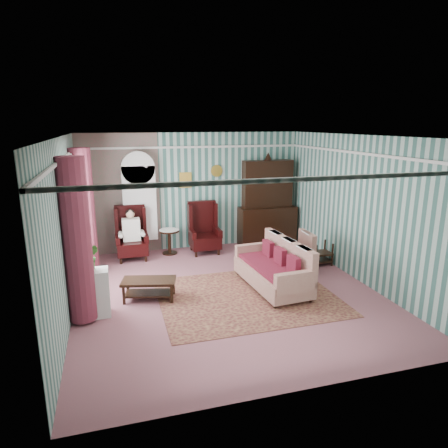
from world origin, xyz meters
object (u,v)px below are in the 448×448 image
object	(u,v)px
plant_stand	(92,293)
bookcase	(140,209)
dresser_hutch	(268,200)
seated_woman	(132,235)
wingback_left	(131,233)
round_side_table	(169,242)
wingback_right	(205,228)
sofa	(272,262)
coffee_table	(149,290)
floral_armchair	(295,251)
nest_table	(320,253)

from	to	relation	value
plant_stand	bookcase	bearing A→B (deg)	71.51
dresser_hutch	seated_woman	size ratio (longest dim) A/B	2.00
wingback_left	round_side_table	size ratio (longest dim) A/B	2.08
round_side_table	dresser_hutch	bearing A→B (deg)	2.64
wingback_right	sofa	distance (m)	2.59
seated_woman	coffee_table	world-z (taller)	seated_woman
round_side_table	coffee_table	xyz separation A→B (m)	(-0.75, -2.51, -0.11)
bookcase	coffee_table	size ratio (longest dim) A/B	2.34
seated_woman	floral_armchair	xyz separation A→B (m)	(3.26, -1.88, -0.09)
dresser_hutch	round_side_table	size ratio (longest dim) A/B	3.93
wingback_right	floral_armchair	xyz separation A→B (m)	(1.51, -1.88, -0.12)
nest_table	dresser_hutch	bearing A→B (deg)	107.39
plant_stand	coffee_table	world-z (taller)	plant_stand
nest_table	coffee_table	xyz separation A→B (m)	(-3.92, -0.81, -0.08)
wingback_left	coffee_table	size ratio (longest dim) A/B	1.31
seated_woman	plant_stand	world-z (taller)	seated_woman
coffee_table	plant_stand	bearing A→B (deg)	-157.85
wingback_right	nest_table	size ratio (longest dim) A/B	2.31
sofa	floral_armchair	world-z (taller)	sofa
seated_woman	coffee_table	xyz separation A→B (m)	(0.15, -2.36, -0.40)
wingback_right	round_side_table	bearing A→B (deg)	169.99
bookcase	seated_woman	world-z (taller)	bookcase
bookcase	wingback_right	world-z (taller)	bookcase
round_side_table	wingback_right	bearing A→B (deg)	-10.01
seated_woman	nest_table	xyz separation A→B (m)	(4.07, -1.55, -0.32)
wingback_left	plant_stand	size ratio (longest dim) A/B	1.56
wingback_right	round_side_table	xyz separation A→B (m)	(-0.85, 0.15, -0.33)
seated_woman	coffee_table	bearing A→B (deg)	-86.24
nest_table	coffee_table	bearing A→B (deg)	-168.29
bookcase	nest_table	world-z (taller)	bookcase
dresser_hutch	sofa	xyz separation A→B (m)	(-1.00, -2.74, -0.65)
wingback_right	seated_woman	size ratio (longest dim) A/B	1.06
wingback_left	plant_stand	distance (m)	2.87
dresser_hutch	floral_armchair	size ratio (longest dim) A/B	2.36
dresser_hutch	coffee_table	world-z (taller)	dresser_hutch
round_side_table	sofa	bearing A→B (deg)	-58.62
bookcase	seated_woman	bearing A→B (deg)	-122.66
dresser_hutch	sofa	size ratio (longest dim) A/B	1.24
bookcase	floral_armchair	xyz separation A→B (m)	(3.01, -2.27, -0.62)
dresser_hutch	wingback_right	bearing A→B (deg)	-171.23
wingback_left	coffee_table	xyz separation A→B (m)	(0.15, -2.36, -0.44)
sofa	seated_woman	bearing A→B (deg)	41.00
dresser_hutch	wingback_left	size ratio (longest dim) A/B	1.89
wingback_left	nest_table	distance (m)	4.37
seated_woman	wingback_right	bearing A→B (deg)	0.00
round_side_table	nest_table	distance (m)	3.60
seated_woman	floral_armchair	bearing A→B (deg)	-30.02
plant_stand	sofa	distance (m)	3.31
bookcase	plant_stand	distance (m)	3.39
bookcase	nest_table	size ratio (longest dim) A/B	4.15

